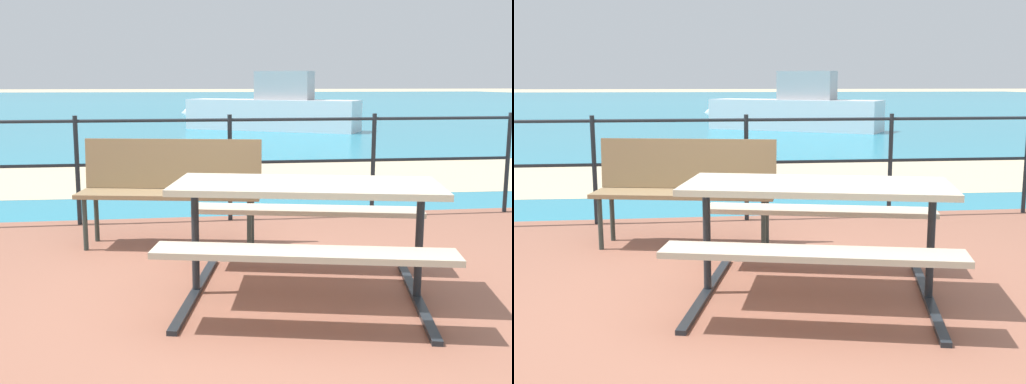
{
  "view_description": "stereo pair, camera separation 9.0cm",
  "coord_description": "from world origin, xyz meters",
  "views": [
    {
      "loc": [
        -0.59,
        -3.73,
        1.43
      ],
      "look_at": [
        0.08,
        1.08,
        0.58
      ],
      "focal_mm": 43.96,
      "sensor_mm": 36.0,
      "label": 1
    },
    {
      "loc": [
        -0.51,
        -3.74,
        1.43
      ],
      "look_at": [
        0.08,
        1.08,
        0.58
      ],
      "focal_mm": 43.96,
      "sensor_mm": 36.0,
      "label": 2
    }
  ],
  "objects": [
    {
      "name": "ground_plane",
      "position": [
        0.0,
        0.0,
        0.0
      ],
      "size": [
        240.0,
        240.0,
        0.0
      ],
      "primitive_type": "plane",
      "color": "beige"
    },
    {
      "name": "park_bench",
      "position": [
        -0.58,
        1.52,
        0.6
      ],
      "size": [
        1.56,
        0.7,
        0.89
      ],
      "rotation": [
        0.0,
        0.0,
        -0.2
      ],
      "color": "#8C704C",
      "rests_on": "patio_paving"
    },
    {
      "name": "patio_paving",
      "position": [
        0.0,
        0.0,
        0.03
      ],
      "size": [
        6.4,
        5.2,
        0.06
      ],
      "primitive_type": "cube",
      "color": "#935B47",
      "rests_on": "ground"
    },
    {
      "name": "boat_near",
      "position": [
        2.39,
        14.79,
        0.58
      ],
      "size": [
        5.37,
        3.76,
        1.73
      ],
      "rotation": [
        0.0,
        0.0,
        2.6
      ],
      "color": "silver",
      "rests_on": "sea_water"
    },
    {
      "name": "picnic_table",
      "position": [
        0.25,
        0.07,
        0.63
      ],
      "size": [
        1.95,
        1.78,
        0.75
      ],
      "rotation": [
        0.0,
        0.0,
        -0.23
      ],
      "color": "#BCAD93",
      "rests_on": "patio_paving"
    },
    {
      "name": "sea_water",
      "position": [
        0.0,
        40.0,
        0.01
      ],
      "size": [
        90.0,
        90.0,
        0.01
      ],
      "primitive_type": "cube",
      "color": "teal",
      "rests_on": "ground"
    },
    {
      "name": "beach_strip",
      "position": [
        0.0,
        5.69,
        0.01
      ],
      "size": [
        54.09,
        5.31,
        0.01
      ],
      "primitive_type": "cube",
      "rotation": [
        0.0,
        0.0,
        -0.04
      ],
      "color": "beige",
      "rests_on": "ground"
    },
    {
      "name": "railing_fence",
      "position": [
        0.0,
        2.42,
        0.73
      ],
      "size": [
        5.94,
        0.04,
        1.06
      ],
      "color": "#1E2328",
      "rests_on": "patio_paving"
    }
  ]
}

